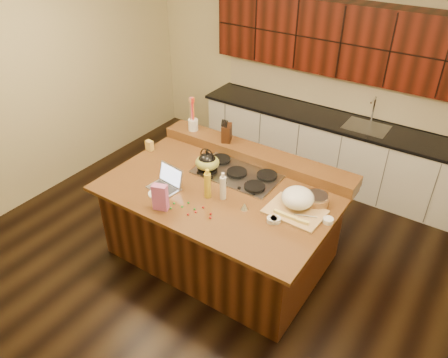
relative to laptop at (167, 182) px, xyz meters
The scene contains 31 objects.
room 0.67m from the laptop, 32.60° to the left, with size 5.52×5.02×2.72m.
island 0.76m from the laptop, 32.60° to the left, with size 2.40×1.60×0.92m.
back_ledge 1.11m from the laptop, 64.70° to the left, with size 2.40×0.30×0.12m, color black.
cooktop 0.77m from the laptop, 51.83° to the left, with size 0.92×0.52×0.05m.
back_counter 2.65m from the laptop, 72.96° to the left, with size 3.70×0.66×2.40m.
kettle 0.51m from the laptop, 69.78° to the left, with size 0.20×0.20×0.18m, color black.
green_bowl 0.51m from the laptop, 69.78° to the left, with size 0.27×0.27×0.15m, color olive.
laptop is the anchor object (origin of this frame).
oil_bottle 0.47m from the laptop, 12.15° to the left, with size 0.07×0.07×0.27m, color gold.
vinegar_bottle 0.62m from the laptop, 14.91° to the left, with size 0.06×0.06×0.25m, color silver.
wooden_tray 1.35m from the laptop, 17.51° to the left, with size 0.56×0.44×0.22m.
ramekin_a 1.19m from the laptop, ahead, with size 0.10×0.10×0.04m, color white.
ramekin_b 1.21m from the laptop, ahead, with size 0.10×0.10×0.04m, color white.
ramekin_c 1.66m from the laptop, 13.49° to the left, with size 0.10×0.10×0.04m, color white.
strainer_bowl 1.52m from the laptop, 22.70° to the left, with size 0.24×0.24×0.09m, color #996B3F.
kitchen_timer 0.87m from the laptop, ahead, with size 0.08×0.08×0.07m, color silver.
pink_bag 0.38m from the laptop, 58.97° to the right, with size 0.14×0.08×0.27m, color #BF5A9A.
candy_plate 0.17m from the laptop, 92.21° to the right, with size 0.18×0.18×0.01m, color white.
package_box 0.83m from the laptop, 144.55° to the left, with size 0.09×0.06×0.12m, color gold.
utensil_crock 1.10m from the laptop, 112.66° to the left, with size 0.12×0.12×0.14m, color white.
knife_block 1.02m from the laptop, 85.82° to the left, with size 0.10×0.16×0.20m, color black.
gumdrop_0 0.54m from the laptop, 28.45° to the right, with size 0.02×0.02×0.02m, color red.
gumdrop_1 0.38m from the laptop, 16.46° to the right, with size 0.02×0.02×0.02m, color #198C26.
gumdrop_2 0.70m from the laptop, 14.56° to the right, with size 0.02×0.02×0.02m, color red.
gumdrop_3 0.39m from the laptop, 44.98° to the right, with size 0.02×0.02×0.02m, color #198C26.
gumdrop_4 0.66m from the laptop, 11.16° to the right, with size 0.02×0.02×0.02m, color red.
gumdrop_5 0.40m from the laptop, 28.99° to the right, with size 0.02×0.02×0.02m, color #198C26.
gumdrop_6 0.54m from the laptop, 19.96° to the right, with size 0.02×0.02×0.02m, color red.
gumdrop_7 0.32m from the laptop, 37.84° to the right, with size 0.02×0.02×0.02m, color #198C26.
gumdrop_8 0.54m from the laptop, ahead, with size 0.02×0.02×0.02m, color red.
gumdrop_9 0.50m from the laptop, 18.16° to the right, with size 0.02×0.02×0.02m, color #198C26.
Camera 1 is at (2.11, -3.08, 3.50)m, focal length 35.00 mm.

